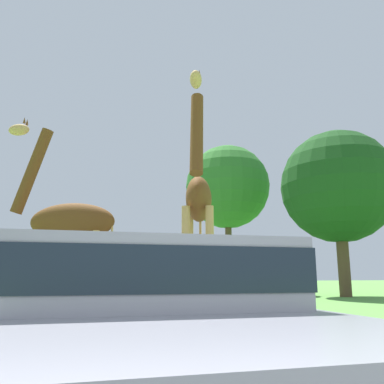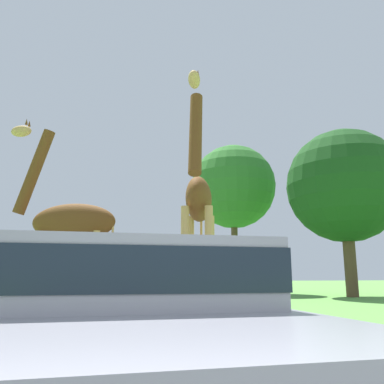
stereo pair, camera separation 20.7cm
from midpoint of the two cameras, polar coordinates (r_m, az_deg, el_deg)
road at (r=29.52m, az=-12.81°, el=-13.41°), size 7.03×120.00×0.00m
giraffe_near_road at (r=9.16m, az=1.57°, el=-1.82°), size 1.28×2.84×5.28m
giraffe_companion at (r=10.27m, az=-16.48°, el=-3.89°), size 2.88×1.59×5.03m
car_lead_maroon at (r=3.32m, az=-7.83°, el=-17.81°), size 1.96×4.74×1.28m
car_queue_right at (r=17.32m, az=-9.69°, el=-12.43°), size 1.79×4.57×1.44m
car_queue_left at (r=22.84m, az=-6.43°, el=-12.41°), size 1.76×4.67×1.33m
tree_left_edge at (r=26.30m, az=6.06°, el=0.72°), size 5.37×5.37×9.37m
tree_right_cluster at (r=22.94m, az=20.83°, el=0.80°), size 5.99×5.99×8.72m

